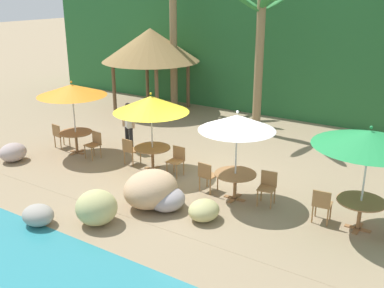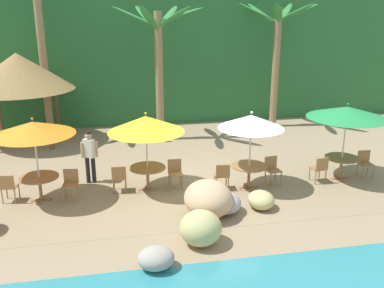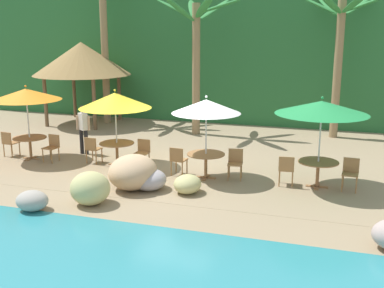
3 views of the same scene
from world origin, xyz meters
name	(u,v)px [view 1 (image 1 of 3)]	position (x,y,z in m)	size (l,w,h in m)	color
ground_plane	(209,187)	(0.00, 0.00, 0.00)	(120.00, 120.00, 0.00)	#937F60
terrace_deck	(209,187)	(0.00, 0.00, 0.00)	(18.00, 5.20, 0.01)	#937F60
foliage_backdrop	(320,46)	(0.00, 9.00, 3.00)	(28.00, 2.40, 6.00)	#286633
rock_seawall	(163,211)	(0.17, -2.43, 0.37)	(15.97, 3.33, 0.94)	tan
umbrella_orange	(72,90)	(-5.21, -0.03, 2.17)	(2.27, 2.27, 2.47)	silver
dining_table_orange	(76,136)	(-5.21, -0.03, 0.61)	(1.10, 1.10, 0.74)	olive
chair_orange_seaward	(94,143)	(-4.36, -0.04, 0.51)	(0.47, 0.47, 0.87)	#9E7042
chair_orange_inland	(59,134)	(-6.07, -0.01, 0.51)	(0.47, 0.48, 0.87)	#9E7042
umbrella_yellow	(151,104)	(-2.11, 0.15, 2.09)	(2.26, 2.26, 2.44)	silver
dining_table_yellow	(152,151)	(-2.11, 0.15, 0.61)	(1.10, 1.10, 0.74)	olive
chair_yellow_seaward	(177,159)	(-1.26, 0.23, 0.51)	(0.43, 0.43, 0.87)	#9E7042
chair_yellow_inland	(130,150)	(-2.96, 0.11, 0.51)	(0.44, 0.45, 0.87)	#9E7042
umbrella_white	(237,123)	(0.96, -0.28, 2.12)	(1.98, 1.98, 2.43)	silver
dining_table_white	(235,178)	(0.96, -0.28, 0.61)	(1.10, 1.10, 0.74)	olive
chair_white_seaward	(268,186)	(1.78, -0.07, 0.51)	(0.48, 0.48, 0.87)	#9E7042
chair_white_inland	(207,175)	(0.10, -0.31, 0.51)	(0.45, 0.46, 0.87)	#9E7042
umbrella_green	(370,139)	(4.11, -0.14, 2.23)	(2.49, 2.49, 2.52)	silver
dining_table_green	(361,205)	(4.11, -0.14, 0.61)	(1.10, 1.10, 0.74)	olive
chair_green_inland	(322,203)	(3.28, -0.31, 0.51)	(0.46, 0.47, 0.87)	#9E7042
palm_tree_nearest	(173,2)	(-5.68, 6.42, 4.74)	(3.35, 3.41, 6.95)	olive
palm_tree_second	(261,34)	(-1.08, 5.38, 3.73)	(3.61, 3.32, 5.45)	olive
palapa_hut	(150,45)	(-6.64, 6.00, 2.91)	(4.35, 4.35, 3.64)	brown
waiter_in_white	(128,123)	(-3.83, 1.08, 0.99)	(0.52, 0.35, 1.70)	#232328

